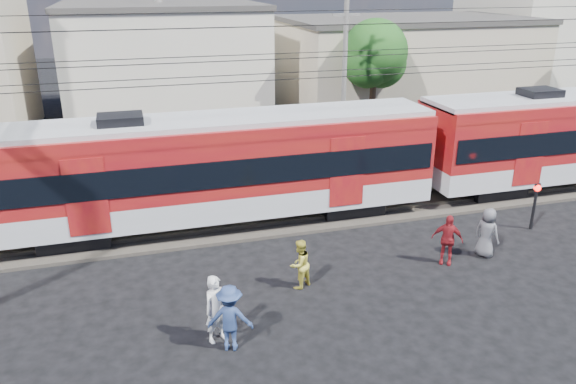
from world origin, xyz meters
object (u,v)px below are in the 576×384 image
at_px(pedestrian_c, 230,318).
at_px(crossing_signal, 536,198).
at_px(pedestrian_a, 216,309).
at_px(commuter_train, 223,165).

relative_size(pedestrian_c, crossing_signal, 0.99).
bearing_deg(pedestrian_a, crossing_signal, -10.23).
distance_m(commuter_train, crossing_signal, 11.51).
distance_m(pedestrian_a, crossing_signal, 12.86).
xyz_separation_m(commuter_train, pedestrian_a, (-1.49, -7.09, -1.48)).
xyz_separation_m(pedestrian_c, crossing_signal, (12.10, 3.96, 0.36)).
bearing_deg(commuter_train, pedestrian_c, -99.24).
relative_size(pedestrian_a, crossing_signal, 1.02).
bearing_deg(pedestrian_a, pedestrian_c, -85.38).
xyz_separation_m(pedestrian_a, pedestrian_c, (0.26, -0.45, -0.03)).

